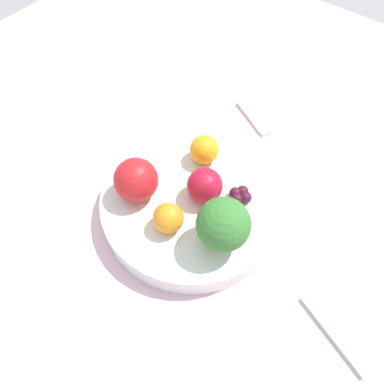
% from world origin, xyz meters
% --- Properties ---
extents(ground_plane, '(6.00, 6.00, 0.00)m').
position_xyz_m(ground_plane, '(0.00, 0.00, 0.00)').
color(ground_plane, gray).
extents(table_surface, '(1.20, 1.20, 0.02)m').
position_xyz_m(table_surface, '(0.00, 0.00, 0.01)').
color(table_surface, silver).
rests_on(table_surface, ground_plane).
extents(bowl, '(0.24, 0.24, 0.03)m').
position_xyz_m(bowl, '(0.00, 0.00, 0.04)').
color(bowl, white).
rests_on(bowl, table_surface).
extents(broccoli, '(0.06, 0.06, 0.07)m').
position_xyz_m(broccoli, '(-0.03, -0.07, 0.09)').
color(broccoli, '#8CB76B').
rests_on(broccoli, bowl).
extents(apple_red, '(0.06, 0.06, 0.06)m').
position_xyz_m(apple_red, '(-0.04, 0.06, 0.08)').
color(apple_red, red).
rests_on(apple_red, bowl).
extents(apple_green, '(0.05, 0.05, 0.05)m').
position_xyz_m(apple_green, '(0.01, -0.01, 0.08)').
color(apple_green, '#B7142D').
rests_on(apple_green, bowl).
extents(orange_front, '(0.04, 0.04, 0.04)m').
position_xyz_m(orange_front, '(-0.05, -0.01, 0.07)').
color(orange_front, orange).
rests_on(orange_front, bowl).
extents(orange_back, '(0.04, 0.04, 0.04)m').
position_xyz_m(orange_back, '(0.06, 0.03, 0.07)').
color(orange_back, orange).
rests_on(orange_back, bowl).
extents(grape_cluster, '(0.03, 0.03, 0.02)m').
position_xyz_m(grape_cluster, '(0.04, -0.05, 0.06)').
color(grape_cluster, '#47142D').
rests_on(grape_cluster, bowl).
extents(napkin, '(0.18, 0.15, 0.01)m').
position_xyz_m(napkin, '(0.03, -0.25, 0.02)').
color(napkin, silver).
rests_on(napkin, table_surface).
extents(spoon, '(0.05, 0.08, 0.01)m').
position_xyz_m(spoon, '(0.20, 0.03, 0.02)').
color(spoon, silver).
rests_on(spoon, table_surface).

